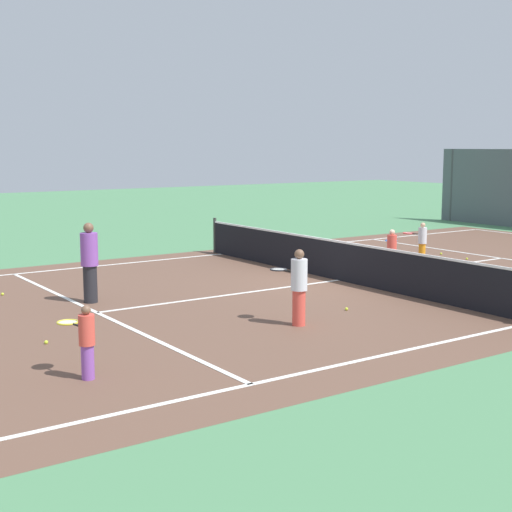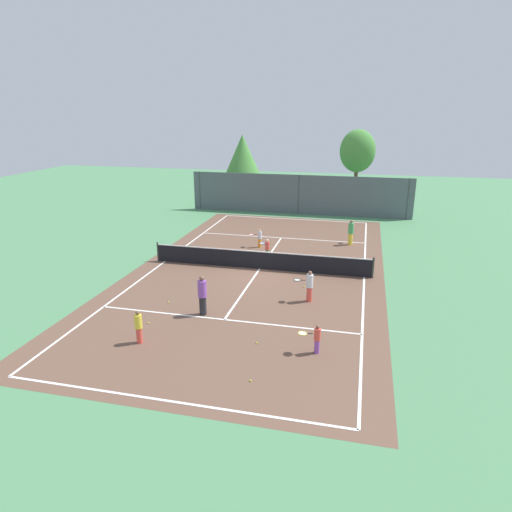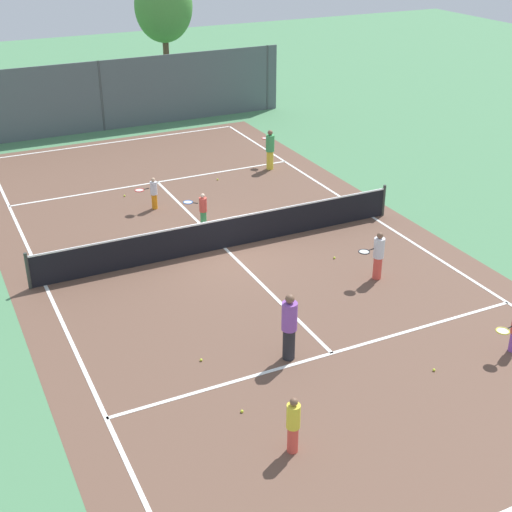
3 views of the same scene
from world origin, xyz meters
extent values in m
plane|color=#4C8456|center=(0.00, 0.00, 0.00)|extent=(80.00, 80.00, 0.00)
cube|color=brown|center=(0.00, 0.00, 0.00)|extent=(13.00, 25.00, 0.00)
cube|color=white|center=(-5.50, 0.00, 0.01)|extent=(0.10, 24.00, 0.01)
cube|color=white|center=(5.50, 0.00, 0.01)|extent=(0.10, 24.00, 0.01)
cube|color=white|center=(0.00, 12.00, 0.01)|extent=(11.00, 0.10, 0.01)
cube|color=white|center=(0.00, -6.40, 0.01)|extent=(11.00, 0.10, 0.01)
cube|color=white|center=(0.00, 6.40, 0.01)|extent=(11.00, 0.10, 0.01)
cube|color=white|center=(0.00, 0.00, 0.01)|extent=(0.10, 12.80, 0.01)
cylinder|color=#333833|center=(-5.90, 0.00, 0.55)|extent=(0.10, 0.10, 1.10)
cylinder|color=#333833|center=(5.90, 0.00, 0.55)|extent=(0.10, 0.10, 1.10)
cube|color=black|center=(0.00, 0.00, 0.47)|extent=(11.80, 0.03, 0.95)
cube|color=white|center=(0.00, 0.00, 0.97)|extent=(11.80, 0.04, 0.05)
cube|color=#515B60|center=(0.00, 14.00, 1.60)|extent=(18.00, 0.06, 3.20)
cylinder|color=#3F4447|center=(0.00, 14.00, 1.60)|extent=(0.12, 0.12, 3.20)
cylinder|color=#3F4447|center=(8.50, 14.00, 1.60)|extent=(0.12, 0.12, 3.20)
cylinder|color=brown|center=(4.40, 17.42, 1.77)|extent=(0.31, 0.31, 3.55)
ellipsoid|color=#4C8E3D|center=(4.40, 17.42, 4.88)|extent=(2.96, 2.38, 3.55)
cylinder|color=yellow|center=(4.54, 5.86, 0.37)|extent=(0.27, 0.27, 0.75)
cylinder|color=#3FA559|center=(4.54, 5.86, 1.07)|extent=(0.34, 0.34, 0.65)
sphere|color=brown|center=(4.54, 5.86, 1.50)|extent=(0.20, 0.20, 0.20)
cylinder|color=black|center=(4.59, 6.18, 1.11)|extent=(0.06, 0.20, 0.03)
torus|color=red|center=(4.63, 6.43, 1.11)|extent=(0.37, 0.37, 0.03)
cylinder|color=silver|center=(4.63, 6.43, 1.11)|extent=(0.31, 0.31, 0.00)
cylinder|color=#232328|center=(-1.02, -6.11, 0.40)|extent=(0.29, 0.29, 0.80)
cylinder|color=purple|center=(-1.02, -6.11, 1.15)|extent=(0.37, 0.37, 0.70)
sphere|color=brown|center=(-1.02, -6.11, 1.61)|extent=(0.22, 0.22, 0.22)
cylinder|color=black|center=(3.69, -8.22, 0.75)|extent=(0.20, 0.06, 0.03)
torus|color=yellow|center=(3.45, -8.27, 0.75)|extent=(0.38, 0.38, 0.03)
cylinder|color=silver|center=(3.45, -8.27, 0.75)|extent=(0.32, 0.32, 0.00)
cylinder|color=#E54C3F|center=(-2.46, -8.96, 0.30)|extent=(0.22, 0.22, 0.60)
cylinder|color=yellow|center=(-2.46, -8.96, 0.86)|extent=(0.27, 0.27, 0.52)
sphere|color=brown|center=(-2.46, -8.96, 1.20)|extent=(0.16, 0.16, 0.16)
cylinder|color=orange|center=(-0.92, 3.98, 0.27)|extent=(0.20, 0.20, 0.53)
cylinder|color=silver|center=(-0.92, 3.98, 0.77)|extent=(0.24, 0.24, 0.47)
sphere|color=tan|center=(-0.92, 3.98, 1.07)|extent=(0.14, 0.14, 0.14)
cylinder|color=black|center=(-1.19, 3.96, 0.79)|extent=(0.20, 0.05, 0.03)
torus|color=red|center=(-1.44, 3.94, 0.79)|extent=(0.35, 0.35, 0.03)
cylinder|color=silver|center=(-1.44, 3.94, 0.79)|extent=(0.30, 0.30, 0.00)
cylinder|color=#E54C3F|center=(3.13, -3.70, 0.34)|extent=(0.25, 0.25, 0.67)
cylinder|color=silver|center=(3.13, -3.70, 0.96)|extent=(0.31, 0.31, 0.59)
sphere|color=brown|center=(3.13, -3.70, 1.35)|extent=(0.18, 0.18, 0.18)
cylinder|color=black|center=(2.83, -3.74, 0.99)|extent=(0.20, 0.06, 0.03)
torus|color=black|center=(2.58, -3.77, 0.99)|extent=(0.37, 0.37, 0.03)
cylinder|color=silver|center=(2.58, -3.77, 0.99)|extent=(0.31, 0.31, 0.00)
cylinder|color=#3FA559|center=(0.03, 1.79, 0.27)|extent=(0.20, 0.20, 0.55)
cylinder|color=#E54C3F|center=(0.03, 1.79, 0.79)|extent=(0.25, 0.25, 0.48)
sphere|color=beige|center=(0.03, 1.79, 1.10)|extent=(0.15, 0.15, 0.15)
cylinder|color=black|center=(-0.17, 1.98, 0.81)|extent=(0.17, 0.16, 0.03)
torus|color=blue|center=(-0.35, 2.15, 0.81)|extent=(0.47, 0.47, 0.03)
cylinder|color=silver|center=(-0.35, 2.15, 0.81)|extent=(0.39, 0.39, 0.00)
sphere|color=#CCE533|center=(2.68, -2.12, 0.03)|extent=(0.07, 0.07, 0.07)
sphere|color=#CCE533|center=(-0.41, 5.34, 0.03)|extent=(0.07, 0.07, 0.07)
sphere|color=#CCE533|center=(1.74, -8.04, 0.03)|extent=(0.07, 0.07, 0.07)
sphere|color=#CCE533|center=(-2.86, -7.45, 0.03)|extent=(0.07, 0.07, 0.07)
sphere|color=#CCE533|center=(2.16, 5.60, 0.03)|extent=(0.07, 0.07, 0.07)
sphere|color=#CCE533|center=(-2.93, -5.33, 0.03)|extent=(0.07, 0.07, 0.07)
sphere|color=#CCE533|center=(-1.56, 5.52, 0.03)|extent=(0.07, 0.07, 0.07)
sphere|color=#CCE533|center=(0.10, 0.91, 0.03)|extent=(0.07, 0.07, 0.07)
camera|label=1|loc=(13.77, -12.03, 3.32)|focal=51.91mm
camera|label=2|loc=(5.19, -22.50, 8.18)|focal=31.90mm
camera|label=3|loc=(-7.88, -18.49, 9.77)|focal=50.48mm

